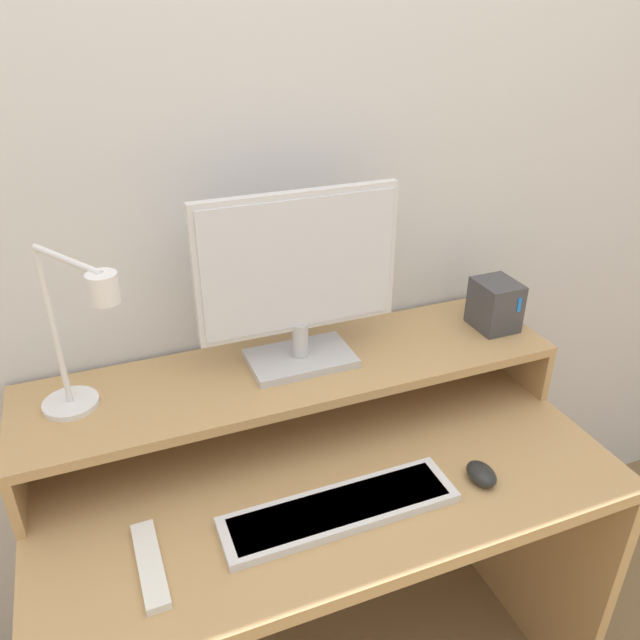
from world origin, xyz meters
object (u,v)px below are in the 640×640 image
keyboard (340,509)px  remote_control (150,565)px  router_dock (495,305)px  mouse (481,474)px  desk_lamp (79,344)px  monitor (299,278)px

keyboard → remote_control: (-0.36, 0.00, -0.00)m
router_dock → mouse: router_dock is taller
desk_lamp → router_dock: bearing=2.0°
mouse → monitor: bearing=128.0°
keyboard → mouse: bearing=-4.3°
desk_lamp → remote_control: (0.05, -0.26, -0.31)m
keyboard → mouse: 0.30m
desk_lamp → mouse: size_ratio=4.57×
keyboard → mouse: mouse is taller
mouse → remote_control: size_ratio=0.39×
router_dock → mouse: 0.44m
router_dock → remote_control: bearing=-161.8°
router_dock → desk_lamp: bearing=-178.0°
mouse → remote_control: bearing=177.7°
router_dock → keyboard: bearing=-150.9°
router_dock → keyboard: router_dock is taller
remote_control → desk_lamp: bearing=100.9°
monitor → mouse: monitor is taller
monitor → router_dock: monitor is taller
monitor → desk_lamp: monitor is taller
router_dock → keyboard: (-0.53, -0.30, -0.20)m
remote_control → monitor: bearing=38.5°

